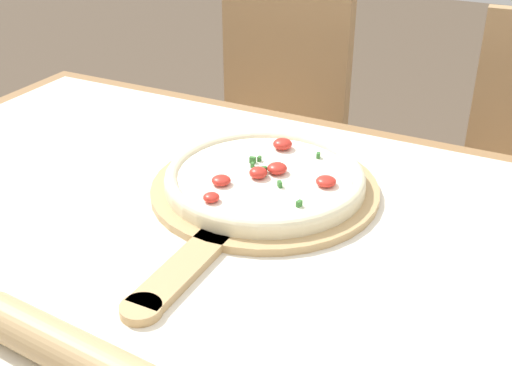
# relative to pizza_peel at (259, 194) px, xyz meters

# --- Properties ---
(dining_table) EXTENTS (1.45, 0.85, 0.74)m
(dining_table) POSITION_rel_pizza_peel_xyz_m (0.04, -0.09, -0.11)
(dining_table) COLOR olive
(dining_table) RESTS_ON ground_plane
(towel_cloth) EXTENTS (1.37, 0.77, 0.00)m
(towel_cloth) POSITION_rel_pizza_peel_xyz_m (0.04, -0.09, -0.01)
(towel_cloth) COLOR white
(towel_cloth) RESTS_ON dining_table
(pizza_peel) EXTENTS (0.35, 0.52, 0.01)m
(pizza_peel) POSITION_rel_pizza_peel_xyz_m (0.00, 0.00, 0.00)
(pizza_peel) COLOR tan
(pizza_peel) RESTS_ON towel_cloth
(pizza) EXTENTS (0.31, 0.31, 0.04)m
(pizza) POSITION_rel_pizza_peel_xyz_m (0.00, 0.02, 0.02)
(pizza) COLOR beige
(pizza) RESTS_ON pizza_peel
(chair_left) EXTENTS (0.42, 0.42, 0.88)m
(chair_left) POSITION_rel_pizza_peel_xyz_m (-0.33, 0.71, -0.24)
(chair_left) COLOR tan
(chair_left) RESTS_ON ground_plane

